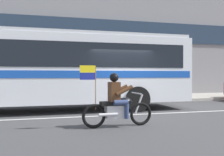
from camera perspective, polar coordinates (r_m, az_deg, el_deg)
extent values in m
plane|color=#3D3D3F|center=(10.63, 2.37, -7.47)|extent=(60.00, 60.00, 0.00)
cube|color=#A39E93|center=(15.53, -3.41, -4.58)|extent=(28.00, 3.80, 0.15)
cube|color=silver|center=(10.07, 3.42, -7.91)|extent=(26.60, 0.14, 0.01)
cube|color=gray|center=(18.37, -4.98, 16.08)|extent=(28.00, 0.80, 12.74)
cube|color=#233347|center=(17.53, -4.71, 10.41)|extent=(25.76, 0.10, 1.40)
cube|color=silver|center=(11.25, -11.32, 1.81)|extent=(11.01, 2.66, 2.70)
cube|color=black|center=(11.27, -11.33, 4.61)|extent=(10.13, 2.69, 0.96)
cube|color=#194CB2|center=(11.25, -11.32, 0.79)|extent=(10.79, 2.68, 0.28)
cube|color=#BABCC3|center=(11.36, -11.34, 8.94)|extent=(10.79, 2.53, 0.16)
cylinder|color=black|center=(10.79, 5.44, -4.57)|extent=(1.04, 0.30, 1.04)
torus|color=black|center=(8.03, 6.21, -7.67)|extent=(0.69, 0.13, 0.69)
torus|color=black|center=(7.55, -3.94, -8.21)|extent=(0.69, 0.13, 0.69)
cube|color=silver|center=(7.73, 0.95, -7.25)|extent=(0.65, 0.32, 0.36)
ellipsoid|color=black|center=(7.78, 2.69, -5.12)|extent=(0.49, 0.31, 0.24)
cube|color=black|center=(7.64, -0.47, -5.53)|extent=(0.57, 0.29, 0.12)
cylinder|color=silver|center=(7.97, 5.82, -5.56)|extent=(0.28, 0.07, 0.58)
cylinder|color=silver|center=(7.91, 5.30, -3.28)|extent=(0.08, 0.64, 0.04)
cylinder|color=silver|center=(7.49, -0.82, -7.89)|extent=(0.55, 0.12, 0.09)
cube|color=#4C2D19|center=(7.65, 0.45, -2.96)|extent=(0.30, 0.38, 0.56)
sphere|color=black|center=(7.63, 0.46, 0.11)|extent=(0.26, 0.26, 0.26)
cylinder|color=navy|center=(7.89, 0.99, -5.04)|extent=(0.43, 0.17, 0.15)
cylinder|color=navy|center=(7.98, 2.22, -6.71)|extent=(0.13, 0.13, 0.46)
cylinder|color=navy|center=(7.55, 1.91, -5.30)|extent=(0.43, 0.17, 0.15)
cylinder|color=navy|center=(7.64, 3.18, -7.04)|extent=(0.13, 0.13, 0.46)
cylinder|color=#4C2D19|center=(7.91, 1.63, -2.55)|extent=(0.52, 0.14, 0.32)
cylinder|color=#4C2D19|center=(7.54, 2.68, -2.71)|extent=(0.52, 0.14, 0.32)
cylinder|color=olive|center=(7.48, -3.57, -2.09)|extent=(0.02, 0.02, 1.25)
cube|color=yellow|center=(7.41, -5.29, 1.94)|extent=(0.44, 0.04, 0.20)
cube|color=navy|center=(7.41, -5.29, 0.40)|extent=(0.44, 0.04, 0.20)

